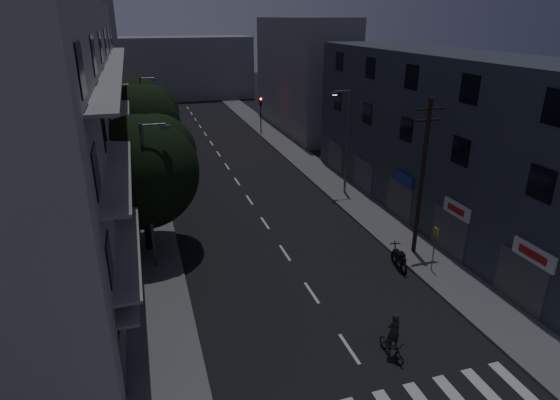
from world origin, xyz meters
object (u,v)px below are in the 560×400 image
bus_stop_sign (435,241)px  motorcycle (399,260)px  cyclist (392,342)px  utility_pole (422,175)px

bus_stop_sign → motorcycle: size_ratio=1.19×
bus_stop_sign → cyclist: (-5.51, -5.40, -1.19)m
bus_stop_sign → cyclist: 7.81m
utility_pole → motorcycle: bearing=-143.3°
motorcycle → cyclist: size_ratio=1.02×
utility_pole → motorcycle: size_ratio=4.25×
utility_pole → cyclist: bearing=-127.2°
motorcycle → cyclist: (-4.05, -6.34, 0.16)m
motorcycle → cyclist: cyclist is taller
utility_pole → motorcycle: utility_pole is taller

